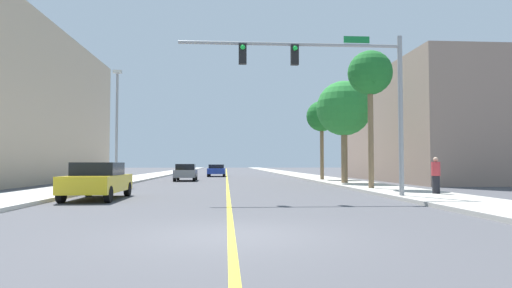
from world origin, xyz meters
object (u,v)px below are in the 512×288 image
(traffic_signal_mast, at_px, (336,78))
(palm_far, at_px, (322,117))
(pedestrian, at_px, (436,175))
(car_blue, at_px, (217,170))
(street_lamp, at_px, (117,120))
(palm_near, at_px, (370,75))
(car_yellow, at_px, (98,180))
(palm_mid, at_px, (344,109))
(car_gray, at_px, (186,172))

(traffic_signal_mast, relative_size, palm_far, 1.44)
(pedestrian, bearing_deg, car_blue, -11.18)
(traffic_signal_mast, bearing_deg, car_blue, 100.15)
(street_lamp, relative_size, pedestrian, 4.66)
(street_lamp, xyz_separation_m, palm_near, (15.10, -6.06, 2.00))
(traffic_signal_mast, bearing_deg, pedestrian, 11.75)
(street_lamp, height_order, pedestrian, street_lamp)
(palm_far, bearing_deg, pedestrian, -85.41)
(palm_near, distance_m, pedestrian, 7.11)
(palm_near, distance_m, car_yellow, 15.05)
(palm_mid, bearing_deg, street_lamp, -179.44)
(traffic_signal_mast, height_order, palm_mid, palm_mid)
(car_yellow, bearing_deg, palm_mid, -141.37)
(street_lamp, height_order, car_yellow, street_lamp)
(traffic_signal_mast, bearing_deg, palm_mid, 73.01)
(traffic_signal_mast, distance_m, palm_mid, 12.15)
(street_lamp, bearing_deg, pedestrian, -32.40)
(car_blue, distance_m, car_yellow, 30.95)
(car_gray, distance_m, car_yellow, 18.74)
(palm_mid, relative_size, palm_far, 1.07)
(palm_near, xyz_separation_m, car_gray, (-11.27, 13.97, -5.60))
(traffic_signal_mast, height_order, car_blue, traffic_signal_mast)
(palm_far, distance_m, car_gray, 12.33)
(palm_near, relative_size, pedestrian, 4.65)
(palm_near, relative_size, car_gray, 1.80)
(traffic_signal_mast, distance_m, car_blue, 32.18)
(palm_near, relative_size, car_blue, 1.63)
(palm_mid, height_order, pedestrian, palm_mid)
(street_lamp, xyz_separation_m, car_yellow, (1.91, -10.73, -3.55))
(car_gray, bearing_deg, car_blue, 77.95)
(traffic_signal_mast, xyz_separation_m, pedestrian, (4.73, 0.98, -4.10))
(traffic_signal_mast, xyz_separation_m, palm_far, (3.38, 17.83, 0.28))
(pedestrian, bearing_deg, traffic_signal_mast, 71.77)
(palm_mid, bearing_deg, car_gray, 146.02)
(palm_mid, xyz_separation_m, palm_far, (-0.17, 6.21, 0.10))
(traffic_signal_mast, height_order, car_gray, traffic_signal_mast)
(traffic_signal_mast, relative_size, pedestrian, 5.81)
(palm_near, height_order, car_blue, palm_near)
(traffic_signal_mast, relative_size, car_yellow, 2.12)
(street_lamp, distance_m, palm_mid, 15.37)
(palm_near, xyz_separation_m, palm_far, (0.07, 12.41, -1.00))
(palm_far, height_order, car_yellow, palm_far)
(car_yellow, bearing_deg, palm_near, -160.86)
(palm_near, xyz_separation_m, car_blue, (-8.93, 25.98, -5.61))
(street_lamp, xyz_separation_m, pedestrian, (16.52, -10.49, -3.38))
(car_blue, bearing_deg, street_lamp, -106.41)
(car_blue, bearing_deg, traffic_signal_mast, -79.05)
(traffic_signal_mast, bearing_deg, car_gray, 112.33)
(palm_far, relative_size, car_gray, 1.56)
(street_lamp, xyz_separation_m, palm_mid, (15.34, 0.15, 0.90))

